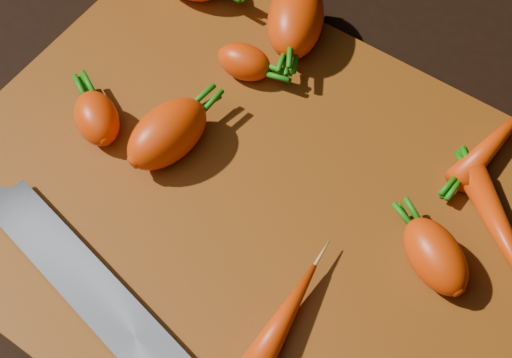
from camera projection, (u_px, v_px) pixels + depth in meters
The scene contains 11 objects.
ground at pixel (249, 208), 0.61m from camera, with size 2.00×2.00×0.01m, color black.
cutting_board at pixel (249, 202), 0.60m from camera, with size 0.50×0.40×0.01m, color brown.
carrot_1 at pixel (97, 118), 0.61m from camera, with size 0.05×0.04×0.04m, color #E33400.
carrot_2 at pixel (296, 18), 0.66m from camera, with size 0.09×0.05×0.05m, color #E33400.
carrot_3 at pixel (167, 134), 0.60m from camera, with size 0.08×0.05×0.05m, color #E33400.
carrot_4 at pixel (244, 62), 0.64m from camera, with size 0.05×0.03×0.03m, color #E33400.
carrot_5 at pixel (435, 256), 0.54m from camera, with size 0.07×0.04×0.04m, color #E33400.
carrot_6 at pixel (496, 140), 0.61m from camera, with size 0.11×0.02×0.02m, color #E33400.
carrot_7 at pixel (509, 247), 0.56m from camera, with size 0.14×0.02×0.02m, color #E33400.
carrot_8 at pixel (282, 321), 0.52m from camera, with size 0.10×0.03×0.03m, color #E33400.
knife at pixel (100, 299), 0.54m from camera, with size 0.35×0.10×0.02m.
Camera 1 is at (0.16, -0.23, 0.53)m, focal length 50.00 mm.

